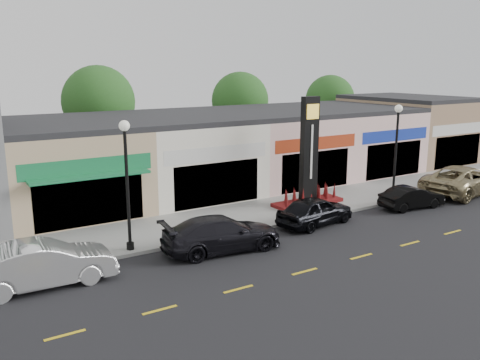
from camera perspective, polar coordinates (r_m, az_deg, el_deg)
The scene contains 19 objects.
ground at distance 23.99m, azimuth 8.36°, elevation -6.29°, with size 120.00×120.00×0.00m, color black.
sidewalk at distance 27.26m, azimuth 2.48°, elevation -3.66°, with size 52.00×4.30×0.15m, color gray.
curb at distance 25.52m, azimuth 5.33°, elevation -4.86°, with size 52.00×0.20×0.15m, color gray.
shop_beige at distance 29.87m, azimuth -19.15°, elevation 1.67°, with size 7.00×10.85×4.80m.
shop_cream at distance 32.09m, azimuth -6.90°, elevation 3.00°, with size 7.00×10.01×4.80m.
shop_pink_w at distance 35.56m, azimuth 3.40°, elevation 4.02°, with size 7.00×10.01×4.80m.
shop_pink_e at distance 39.96m, azimuth 11.67°, elevation 4.74°, with size 7.00×10.01×4.80m.
shop_tan at distance 45.00m, azimuth 18.23°, elevation 5.55°, with size 7.00×10.01×5.30m.
tree_rear_west at distance 38.38m, azimuth -15.58°, elevation 8.46°, with size 5.20×5.20×7.83m.
tree_rear_mid at distance 43.32m, azimuth 0.01°, elevation 8.90°, with size 4.80×4.80×7.29m.
tree_rear_east at distance 49.33m, azimuth 10.05°, elevation 8.88°, with size 4.60×4.60×6.94m.
lamp_west_near at distance 21.31m, azimuth -12.61°, elevation 0.82°, with size 0.44×0.44×5.47m.
lamp_east_near at distance 30.44m, azimuth 17.15°, elevation 4.06°, with size 0.44×0.44×5.47m.
pylon_sign at distance 28.38m, azimuth 7.71°, elevation 1.46°, with size 4.20×1.30×6.00m.
car_white_van at distance 19.68m, azimuth -21.20°, elevation -8.80°, with size 5.01×1.75×1.65m, color white.
car_dark_sedan at distance 21.78m, azimuth -2.07°, elevation -6.04°, with size 5.21×2.12×1.51m, color black.
car_black_sedan at distance 25.48m, azimuth 8.43°, elevation -3.43°, with size 4.29×1.73×1.46m, color black.
car_black_conv at distance 29.74m, azimuth 18.73°, elevation -1.85°, with size 3.79×1.32×1.25m, color black.
car_gold_suv at distance 34.22m, azimuth 23.77°, elevation 0.02°, with size 6.32×2.92×1.76m, color tan.
Camera 1 is at (-14.75, -17.26, 7.75)m, focal length 38.00 mm.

